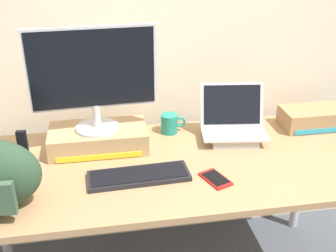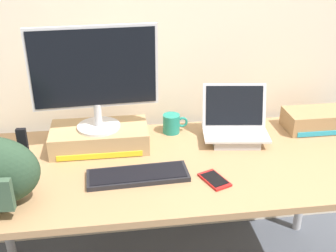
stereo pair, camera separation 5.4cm
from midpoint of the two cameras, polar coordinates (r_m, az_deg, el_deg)
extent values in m
cube|color=beige|center=(2.13, -3.11, 14.99)|extent=(7.00, 0.10, 2.60)
cube|color=#A87F56|center=(1.87, -0.84, -5.39)|extent=(1.83, 0.79, 0.03)
cylinder|color=#B2B2B7|center=(2.58, 17.18, -6.72)|extent=(0.05, 0.05, 0.72)
cube|color=tan|center=(1.99, -10.33, -1.66)|extent=(0.45, 0.24, 0.10)
cube|color=yellow|center=(1.89, -10.23, -4.25)|extent=(0.39, 0.00, 0.03)
cylinder|color=silver|center=(1.96, -10.46, -0.20)|extent=(0.20, 0.20, 0.01)
cylinder|color=silver|center=(1.94, -10.60, 1.39)|extent=(0.04, 0.04, 0.11)
cube|color=silver|center=(1.85, -11.17, 7.77)|extent=(0.57, 0.05, 0.37)
cube|color=black|center=(1.84, -11.16, 7.67)|extent=(0.54, 0.03, 0.35)
cube|color=#ADADB2|center=(2.06, 8.16, -1.35)|extent=(0.24, 0.23, 0.04)
cube|color=silver|center=(2.05, 8.21, -0.71)|extent=(0.34, 0.26, 0.01)
cube|color=#B7B7BC|center=(2.06, 8.14, -0.35)|extent=(0.29, 0.16, 0.00)
cube|color=silver|center=(2.07, 8.05, 2.93)|extent=(0.32, 0.11, 0.21)
cube|color=black|center=(2.07, 8.07, 2.92)|extent=(0.29, 0.10, 0.18)
cube|color=black|center=(1.75, -4.92, -6.88)|extent=(0.43, 0.16, 0.02)
cube|color=black|center=(1.75, -4.94, -6.56)|extent=(0.40, 0.14, 0.00)
cube|color=black|center=(1.71, -19.99, -3.79)|extent=(0.04, 0.02, 0.21)
cylinder|color=#1E7F70|center=(2.10, -0.56, 0.33)|extent=(0.09, 0.09, 0.10)
torus|color=#1E7F70|center=(2.11, 0.96, 0.56)|extent=(0.06, 0.01, 0.06)
cube|color=red|center=(1.74, 5.66, -7.27)|extent=(0.12, 0.16, 0.01)
cube|color=black|center=(1.74, 5.67, -7.11)|extent=(0.11, 0.13, 0.00)
sphere|color=#2393CC|center=(1.95, -22.04, -3.94)|extent=(0.09, 0.09, 0.09)
sphere|color=black|center=(1.92, -22.76, -4.24)|extent=(0.01, 0.01, 0.01)
sphere|color=black|center=(1.91, -21.83, -4.18)|extent=(0.01, 0.01, 0.01)
cube|color=#9E7A51|center=(2.28, 18.58, 1.08)|extent=(0.32, 0.18, 0.10)
cube|color=#2899BC|center=(2.22, 19.52, -0.67)|extent=(0.27, 0.00, 0.02)
camera|label=1|loc=(0.03, -90.88, -0.43)|focal=44.31mm
camera|label=2|loc=(0.03, 89.12, 0.43)|focal=44.31mm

